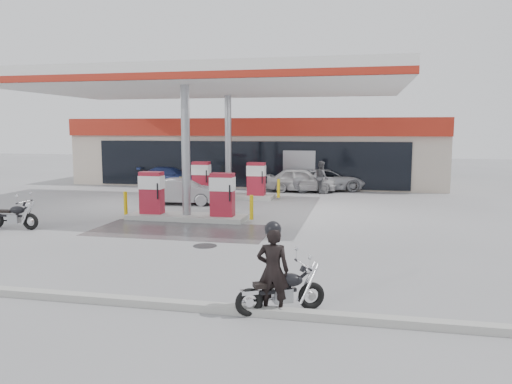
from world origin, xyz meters
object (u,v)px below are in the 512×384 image
pump_island_near (187,201)px  attendant (321,177)px  hatchback_silver (182,191)px  parked_car_right (326,180)px  pump_island_far (229,184)px  parked_car_left (173,177)px  parked_motorcycle (14,217)px  biker_main (273,271)px  sedan_white (301,180)px  main_motorcycle (282,292)px

pump_island_near → attendant: bearing=63.5°
hatchback_silver → parked_car_right: bearing=-49.6°
pump_island_far → parked_car_left: pump_island_far is taller
parked_motorcycle → attendant: bearing=50.2°
biker_main → attendant: attendant is taller
pump_island_near → sedan_white: bearing=70.7°
hatchback_silver → parked_car_left: (-2.96, 6.40, 0.01)m
pump_island_far → biker_main: (4.88, -14.87, 0.11)m
attendant → parked_car_right: size_ratio=0.40×
pump_island_far → parked_motorcycle: 10.35m
parked_car_left → biker_main: bearing=-145.8°
pump_island_far → sedan_white: pump_island_far is taller
hatchback_silver → sedan_white: bearing=-46.6°
pump_island_far → main_motorcycle: bearing=-71.2°
sedan_white → pump_island_far: bearing=131.4°
sedan_white → parked_car_right: 1.51m
attendant → parked_car_right: 1.31m
pump_island_far → sedan_white: bearing=44.8°
main_motorcycle → hatchback_silver: hatchback_silver is taller
attendant → hatchback_silver: size_ratio=0.49×
biker_main → parked_car_left: 21.08m
sedan_white → parked_car_right: bearing=-61.5°
pump_island_far → main_motorcycle: (5.04, -14.78, -0.31)m
main_motorcycle → attendant: size_ratio=0.93×
pump_island_far → parked_motorcycle: size_ratio=2.71×
pump_island_near → sedan_white: (3.22, 9.20, -0.06)m
pump_island_near → pump_island_far: 6.00m
parked_car_left → pump_island_near: bearing=-148.0°
main_motorcycle → attendant: (-0.70, 17.50, 0.46)m
parked_car_left → pump_island_far: bearing=-123.9°
attendant → biker_main: bearing=160.9°
parked_motorcycle → parked_car_right: 16.17m
parked_car_left → parked_car_right: (9.00, 0.00, 0.01)m
hatchback_silver → pump_island_near: bearing=-163.1°
main_motorcycle → parked_car_right: parked_car_right is taller
attendant → parked_car_left: attendant is taller
sedan_white → attendant: 1.24m
pump_island_near → hatchback_silver: (-1.54, 3.60, -0.13)m
attendant → parked_car_left: 8.94m
main_motorcycle → sedan_white: bearing=66.9°
pump_island_near → attendant: size_ratio=2.98×
sedan_white → pump_island_near: bearing=157.3°
parked_car_right → hatchback_silver: bearing=117.7°
pump_island_near → pump_island_far: bearing=90.0°
parked_car_right → pump_island_near: bearing=136.8°
pump_island_near → biker_main: 10.13m
pump_island_near → parked_motorcycle: (-5.12, -3.00, -0.28)m
pump_island_far → parked_motorcycle: bearing=-119.6°
sedan_white → hatchback_silver: bearing=136.3°
pump_island_far → hatchback_silver: size_ratio=1.46×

